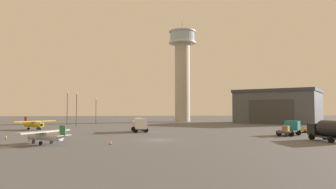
{
  "coord_description": "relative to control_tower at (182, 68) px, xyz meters",
  "views": [
    {
      "loc": [
        -4.5,
        -46.41,
        4.48
      ],
      "look_at": [
        3.75,
        18.56,
        7.83
      ],
      "focal_mm": 32.97,
      "sensor_mm": 36.0,
      "label": 1
    }
  ],
  "objects": [
    {
      "name": "truck_fuel_tanker_black",
      "position": [
        7.66,
        -78.67,
        -19.52
      ],
      "size": [
        3.31,
        6.85,
        3.04
      ],
      "rotation": [
        0.0,
        0.0,
        1.59
      ],
      "color": "#38383D",
      "rests_on": "ground_plane"
    },
    {
      "name": "traffic_cone_near_left",
      "position": [
        -23.35,
        -78.64,
        -20.9
      ],
      "size": [
        0.36,
        0.36,
        0.59
      ],
      "color": "black",
      "rests_on": "ground_plane"
    },
    {
      "name": "ground_plane",
      "position": [
        -16.48,
        -73.47,
        -21.19
      ],
      "size": [
        400.0,
        400.0,
        0.0
      ],
      "primitive_type": "plane",
      "color": "#545456"
    },
    {
      "name": "light_post_west",
      "position": [
        -35.46,
        -31.59,
        -15.67
      ],
      "size": [
        0.44,
        0.44,
        9.35
      ],
      "color": "#38383D",
      "rests_on": "ground_plane"
    },
    {
      "name": "car_orange",
      "position": [
        14.37,
        -61.57,
        -20.45
      ],
      "size": [
        4.52,
        3.21,
        1.37
      ],
      "rotation": [
        0.0,
        0.0,
        3.5
      ],
      "color": "orange",
      "rests_on": "ground_plane"
    },
    {
      "name": "traffic_cone_near_right",
      "position": [
        -40.03,
        -68.62,
        -20.89
      ],
      "size": [
        0.36,
        0.36,
        0.61
      ],
      "color": "black",
      "rests_on": "ground_plane"
    },
    {
      "name": "hangar",
      "position": [
        31.32,
        -17.13,
        -15.42
      ],
      "size": [
        34.35,
        33.8,
        11.51
      ],
      "rotation": [
        0.0,
        0.0,
        -2.27
      ],
      "color": "#4C5159",
      "rests_on": "ground_plane"
    },
    {
      "name": "airplane_silver",
      "position": [
        -31.8,
        -77.49,
        -20.01
      ],
      "size": [
        6.45,
        8.02,
        2.54
      ],
      "rotation": [
        0.0,
        0.0,
        2.61
      ],
      "color": "#B7BABF",
      "rests_on": "ground_plane"
    },
    {
      "name": "light_post_centre",
      "position": [
        -31.42,
        -19.15,
        -16.17
      ],
      "size": [
        0.44,
        0.44,
        8.39
      ],
      "color": "#38383D",
      "rests_on": "ground_plane"
    },
    {
      "name": "control_tower",
      "position": [
        0.0,
        0.0,
        0.0
      ],
      "size": [
        10.69,
        10.69,
        40.04
      ],
      "color": "#B2AD9E",
      "rests_on": "ground_plane"
    },
    {
      "name": "airplane_yellow",
      "position": [
        -42.6,
        -45.93,
        -19.79
      ],
      "size": [
        8.08,
        8.44,
        3.0
      ],
      "rotation": [
        0.0,
        0.0,
        5.53
      ],
      "color": "gold",
      "rests_on": "ground_plane"
    },
    {
      "name": "truck_fuel_tanker_white",
      "position": [
        -18.78,
        -55.58,
        -19.53
      ],
      "size": [
        3.43,
        6.38,
        2.92
      ],
      "rotation": [
        0.0,
        0.0,
        4.8
      ],
      "color": "#38383D",
      "rests_on": "ground_plane"
    },
    {
      "name": "truck_flatbed_teal",
      "position": [
        7.63,
        -67.87,
        -19.95
      ],
      "size": [
        5.74,
        5.52,
        2.56
      ],
      "rotation": [
        0.0,
        0.0,
        0.74
      ],
      "color": "#38383D",
      "rests_on": "ground_plane"
    },
    {
      "name": "light_post_north",
      "position": [
        -39.79,
        -22.0,
        -15.31
      ],
      "size": [
        0.44,
        0.44,
        10.05
      ],
      "color": "#38383D",
      "rests_on": "ground_plane"
    }
  ]
}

